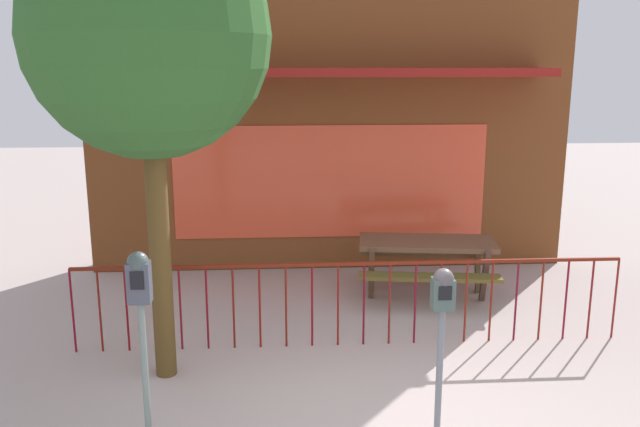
% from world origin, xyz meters
% --- Properties ---
extents(ground, '(40.00, 40.00, 0.00)m').
position_xyz_m(ground, '(0.00, 0.00, 0.00)').
color(ground, '#B3A19C').
extents(pub_storefront, '(7.22, 1.36, 4.90)m').
position_xyz_m(pub_storefront, '(0.00, 4.82, 2.45)').
color(pub_storefront, '#41250D').
rests_on(pub_storefront, ground).
extents(patio_fence_front, '(6.09, 0.04, 0.97)m').
position_xyz_m(patio_fence_front, '(0.00, 1.72, 0.66)').
color(patio_fence_front, maroon).
rests_on(patio_fence_front, ground).
extents(picnic_table_left, '(1.96, 1.59, 0.79)m').
position_xyz_m(picnic_table_left, '(1.19, 3.27, 0.61)').
color(picnic_table_left, brown).
rests_on(picnic_table_left, ground).
extents(parking_meter_near, '(0.18, 0.17, 1.65)m').
position_xyz_m(parking_meter_near, '(-1.90, -0.09, 1.27)').
color(parking_meter_near, slate).
rests_on(parking_meter_near, ground).
extents(parking_meter_far, '(0.18, 0.17, 1.48)m').
position_xyz_m(parking_meter_far, '(0.54, -0.13, 1.14)').
color(parking_meter_far, slate).
rests_on(parking_meter_far, ground).
extents(street_tree, '(2.26, 2.26, 4.47)m').
position_xyz_m(street_tree, '(-1.95, 1.13, 3.32)').
color(street_tree, '#543D1C').
rests_on(street_tree, ground).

